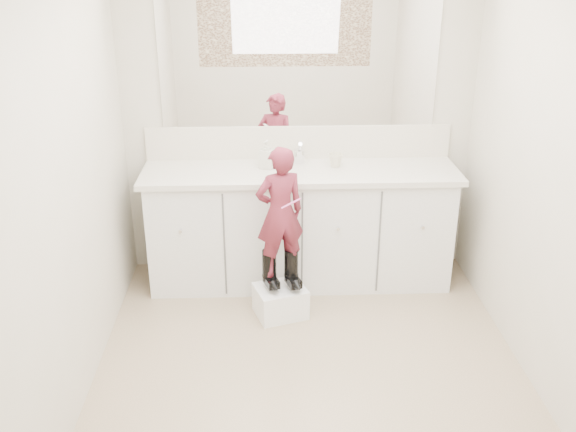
{
  "coord_description": "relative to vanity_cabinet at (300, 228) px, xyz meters",
  "views": [
    {
      "loc": [
        -0.26,
        -3.15,
        2.4
      ],
      "look_at": [
        -0.11,
        0.67,
        0.76
      ],
      "focal_mm": 40.0,
      "sensor_mm": 36.0,
      "label": 1
    }
  ],
  "objects": [
    {
      "name": "countertop",
      "position": [
        0.0,
        -0.01,
        0.45
      ],
      "size": [
        2.28,
        0.58,
        0.04
      ],
      "primitive_type": "cube",
      "color": "beige",
      "rests_on": "vanity_cabinet"
    },
    {
      "name": "vanity_cabinet",
      "position": [
        0.0,
        0.0,
        0.0
      ],
      "size": [
        2.2,
        0.55,
        0.85
      ],
      "primitive_type": "cube",
      "color": "silver",
      "rests_on": "floor"
    },
    {
      "name": "backsplash",
      "position": [
        0.0,
        0.26,
        0.59
      ],
      "size": [
        2.28,
        0.03,
        0.25
      ],
      "primitive_type": "cube",
      "color": "beige",
      "rests_on": "countertop"
    },
    {
      "name": "dot_panel",
      "position": [
        0.0,
        -2.71,
        1.22
      ],
      "size": [
        2.0,
        0.01,
        1.2
      ],
      "primitive_type": "cube",
      "color": "#472819",
      "rests_on": "wall_front"
    },
    {
      "name": "faucet",
      "position": [
        0.0,
        0.15,
        0.52
      ],
      "size": [
        0.08,
        0.08,
        0.1
      ],
      "primitive_type": "cylinder",
      "color": "silver",
      "rests_on": "countertop"
    },
    {
      "name": "mirror",
      "position": [
        0.0,
        0.26,
        1.22
      ],
      "size": [
        2.0,
        0.02,
        1.0
      ],
      "primitive_type": "cube",
      "color": "white",
      "rests_on": "wall_back"
    },
    {
      "name": "wall_front",
      "position": [
        0.0,
        -2.73,
        0.77
      ],
      "size": [
        2.6,
        0.0,
        2.6
      ],
      "primitive_type": "plane",
      "rotation": [
        -1.57,
        0.0,
        0.0
      ],
      "color": "beige",
      "rests_on": "floor"
    },
    {
      "name": "wall_right",
      "position": [
        1.3,
        -1.23,
        0.78
      ],
      "size": [
        0.0,
        3.0,
        3.0
      ],
      "primitive_type": "plane",
      "rotation": [
        1.57,
        0.0,
        -1.57
      ],
      "color": "beige",
      "rests_on": "floor"
    },
    {
      "name": "boot_left",
      "position": [
        -0.24,
        -0.5,
        -0.08
      ],
      "size": [
        0.15,
        0.21,
        0.28
      ],
      "primitive_type": null,
      "rotation": [
        0.0,
        0.0,
        0.31
      ],
      "color": "black",
      "rests_on": "step_stool"
    },
    {
      "name": "wall_back",
      "position": [
        0.0,
        0.27,
        0.77
      ],
      "size": [
        2.6,
        0.0,
        2.6
      ],
      "primitive_type": "plane",
      "rotation": [
        1.57,
        0.0,
        0.0
      ],
      "color": "beige",
      "rests_on": "floor"
    },
    {
      "name": "step_stool",
      "position": [
        -0.16,
        -0.52,
        -0.32
      ],
      "size": [
        0.4,
        0.36,
        0.21
      ],
      "primitive_type": "cube",
      "rotation": [
        0.0,
        0.0,
        0.31
      ],
      "color": "white",
      "rests_on": "floor"
    },
    {
      "name": "toothbrush",
      "position": [
        -0.09,
        -0.58,
        0.44
      ],
      "size": [
        0.13,
        0.05,
        0.06
      ],
      "primitive_type": "cylinder",
      "rotation": [
        0.0,
        1.22,
        0.31
      ],
      "color": "#ED5CAD",
      "rests_on": "toddler"
    },
    {
      "name": "wall_left",
      "position": [
        -1.3,
        -1.23,
        0.78
      ],
      "size": [
        0.0,
        3.0,
        3.0
      ],
      "primitive_type": "plane",
      "rotation": [
        1.57,
        0.0,
        1.57
      ],
      "color": "beige",
      "rests_on": "floor"
    },
    {
      "name": "soap_bottle",
      "position": [
        -0.24,
        0.04,
        0.57
      ],
      "size": [
        0.12,
        0.12,
        0.21
      ],
      "primitive_type": "imported",
      "rotation": [
        0.0,
        0.0,
        -0.41
      ],
      "color": "beige",
      "rests_on": "countertop"
    },
    {
      "name": "cup",
      "position": [
        0.26,
        0.05,
        0.51
      ],
      "size": [
        0.13,
        0.13,
        0.1
      ],
      "primitive_type": "imported",
      "rotation": [
        0.0,
        0.0,
        0.31
      ],
      "color": "beige",
      "rests_on": "countertop"
    },
    {
      "name": "toddler",
      "position": [
        -0.16,
        -0.5,
        0.34
      ],
      "size": [
        0.38,
        0.31,
        0.9
      ],
      "primitive_type": "imported",
      "rotation": [
        0.0,
        0.0,
        3.45
      ],
      "color": "#A83351",
      "rests_on": "step_stool"
    },
    {
      "name": "floor",
      "position": [
        0.0,
        -1.23,
        -0.42
      ],
      "size": [
        3.0,
        3.0,
        0.0
      ],
      "primitive_type": "plane",
      "color": "#877558",
      "rests_on": "ground"
    },
    {
      "name": "boot_right",
      "position": [
        -0.09,
        -0.5,
        -0.08
      ],
      "size": [
        0.15,
        0.21,
        0.28
      ],
      "primitive_type": null,
      "rotation": [
        0.0,
        0.0,
        0.31
      ],
      "color": "black",
      "rests_on": "step_stool"
    }
  ]
}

